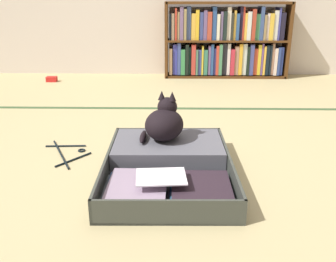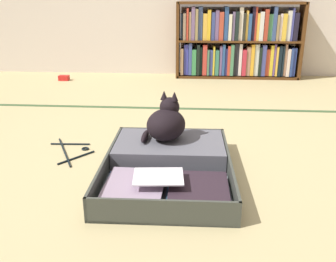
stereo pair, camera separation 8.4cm
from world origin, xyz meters
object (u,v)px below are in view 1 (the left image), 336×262
object	(u,v)px
open_suitcase	(168,163)
clothes_hanger	(68,153)
black_cat	(165,123)
bookshelf	(226,42)
small_red_pouch	(52,79)

from	to	relation	value
open_suitcase	clothes_hanger	world-z (taller)	open_suitcase
open_suitcase	black_cat	xyz separation A→B (m)	(-0.02, 0.17, 0.15)
bookshelf	clothes_hanger	size ratio (longest dim) A/B	3.40
bookshelf	clothes_hanger	xyz separation A→B (m)	(-1.11, -2.09, -0.35)
bookshelf	black_cat	world-z (taller)	bookshelf
black_cat	small_red_pouch	size ratio (longest dim) A/B	2.73
bookshelf	small_red_pouch	bearing A→B (deg)	-170.96
open_suitcase	small_red_pouch	bearing A→B (deg)	121.10
bookshelf	small_red_pouch	world-z (taller)	bookshelf
open_suitcase	black_cat	distance (m)	0.23
open_suitcase	small_red_pouch	distance (m)	2.35
open_suitcase	black_cat	size ratio (longest dim) A/B	2.96
bookshelf	open_suitcase	bearing A→B (deg)	-103.57
bookshelf	clothes_hanger	bearing A→B (deg)	-117.95
small_red_pouch	bookshelf	bearing A→B (deg)	9.04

